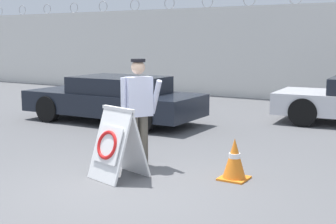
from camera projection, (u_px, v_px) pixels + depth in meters
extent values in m
plane|color=#5B5B5E|center=(118.00, 191.00, 6.61)|extent=(90.00, 90.00, 0.00)
cube|color=silver|center=(318.00, 53.00, 15.78)|extent=(36.00, 0.30, 3.33)
torus|color=gray|center=(22.00, 10.00, 22.79)|extent=(0.47, 0.03, 0.47)
torus|color=gray|center=(47.00, 9.00, 21.93)|extent=(0.47, 0.03, 0.47)
torus|color=gray|center=(74.00, 8.00, 21.07)|extent=(0.47, 0.03, 0.47)
torus|color=gray|center=(103.00, 6.00, 20.22)|extent=(0.47, 0.03, 0.47)
torus|color=gray|center=(135.00, 5.00, 19.36)|extent=(0.47, 0.03, 0.47)
torus|color=gray|center=(169.00, 3.00, 18.50)|extent=(0.47, 0.03, 0.47)
torus|color=gray|center=(207.00, 2.00, 17.64)|extent=(0.47, 0.03, 0.47)
torus|color=gray|center=(249.00, 0.00, 16.78)|extent=(0.47, 0.03, 0.47)
cube|color=white|center=(110.00, 146.00, 7.09)|extent=(0.76, 0.54, 1.07)
cube|color=white|center=(128.00, 142.00, 7.33)|extent=(0.76, 0.54, 1.07)
cube|color=white|center=(118.00, 109.00, 7.13)|extent=(0.71, 0.24, 0.05)
cube|color=white|center=(108.00, 145.00, 7.06)|extent=(0.59, 0.33, 0.54)
torus|color=red|center=(107.00, 145.00, 7.06)|extent=(0.48, 0.30, 0.44)
cylinder|color=#514C42|center=(134.00, 142.00, 7.86)|extent=(0.15, 0.15, 0.86)
cylinder|color=#514C42|center=(144.00, 140.00, 7.95)|extent=(0.15, 0.15, 0.86)
cube|color=silver|center=(138.00, 97.00, 7.79)|extent=(0.41, 0.50, 0.66)
sphere|color=#DBB293|center=(138.00, 67.00, 7.71)|extent=(0.23, 0.23, 0.23)
cylinder|color=silver|center=(123.00, 97.00, 7.66)|extent=(0.09, 0.09, 0.63)
cylinder|color=silver|center=(156.00, 97.00, 7.84)|extent=(0.35, 0.25, 0.61)
cylinder|color=black|center=(138.00, 60.00, 7.70)|extent=(0.24, 0.24, 0.05)
cube|color=orange|center=(234.00, 178.00, 7.19)|extent=(0.42, 0.42, 0.03)
cone|color=orange|center=(234.00, 158.00, 7.14)|extent=(0.36, 0.36, 0.61)
cylinder|color=white|center=(235.00, 156.00, 7.13)|extent=(0.18, 0.18, 0.09)
cylinder|color=black|center=(48.00, 109.00, 12.16)|extent=(0.68, 0.21, 0.68)
cylinder|color=black|center=(90.00, 102.00, 13.61)|extent=(0.68, 0.21, 0.68)
cylinder|color=black|center=(141.00, 118.00, 10.71)|extent=(0.68, 0.21, 0.68)
cylinder|color=black|center=(177.00, 109.00, 12.16)|extent=(0.68, 0.21, 0.68)
cube|color=black|center=(112.00, 103.00, 12.13)|extent=(4.73, 1.89, 0.54)
cube|color=black|center=(119.00, 85.00, 11.94)|extent=(2.28, 1.67, 0.41)
cylinder|color=black|center=(303.00, 112.00, 11.51)|extent=(0.72, 0.25, 0.70)
cylinder|color=black|center=(316.00, 104.00, 13.08)|extent=(0.72, 0.25, 0.70)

